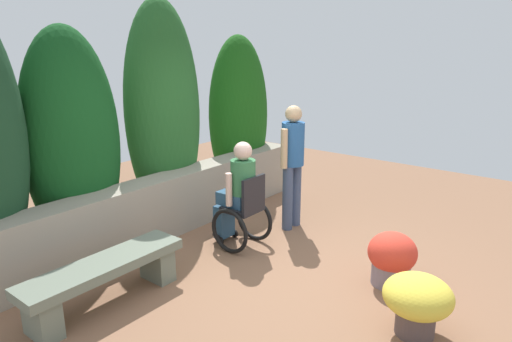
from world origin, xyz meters
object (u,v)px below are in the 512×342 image
object	(u,v)px
person_standing_companion	(293,159)
flower_pot_terracotta_by_wall	(417,301)
person_in_wheelchair	(240,198)
flower_pot_purple_near	(392,258)
stone_bench	(105,275)

from	to	relation	value
person_standing_companion	flower_pot_terracotta_by_wall	xyz separation A→B (m)	(-1.33, -2.19, -0.64)
person_standing_companion	flower_pot_terracotta_by_wall	world-z (taller)	person_standing_companion
person_in_wheelchair	person_standing_companion	size ratio (longest dim) A/B	0.80
flower_pot_purple_near	flower_pot_terracotta_by_wall	bearing A→B (deg)	-143.90
stone_bench	flower_pot_terracotta_by_wall	bearing A→B (deg)	-66.59
flower_pot_terracotta_by_wall	flower_pot_purple_near	bearing A→B (deg)	36.10
stone_bench	flower_pot_purple_near	bearing A→B (deg)	-49.40
person_standing_companion	flower_pot_terracotta_by_wall	size ratio (longest dim) A/B	2.82
stone_bench	flower_pot_terracotta_by_wall	distance (m)	2.86
stone_bench	person_standing_companion	distance (m)	2.81
stone_bench	person_standing_companion	size ratio (longest dim) A/B	0.97
stone_bench	person_standing_companion	world-z (taller)	person_standing_companion
person_in_wheelchair	flower_pot_terracotta_by_wall	world-z (taller)	person_in_wheelchair
person_standing_companion	flower_pot_purple_near	bearing A→B (deg)	-117.51
stone_bench	person_in_wheelchair	bearing A→B (deg)	-10.24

